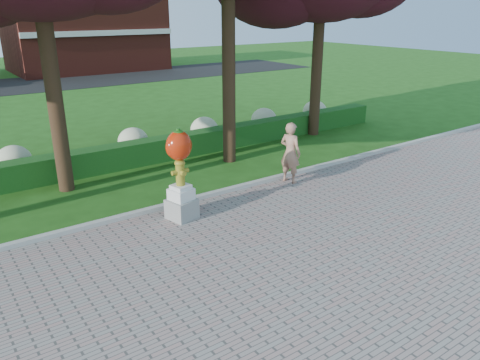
% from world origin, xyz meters
% --- Properties ---
extents(ground, '(100.00, 100.00, 0.00)m').
position_xyz_m(ground, '(0.00, 0.00, 0.00)').
color(ground, '#204B12').
rests_on(ground, ground).
extents(walkway, '(40.00, 14.00, 0.04)m').
position_xyz_m(walkway, '(0.00, -4.00, 0.02)').
color(walkway, gray).
rests_on(walkway, ground).
extents(curb, '(40.00, 0.18, 0.15)m').
position_xyz_m(curb, '(0.00, 3.00, 0.07)').
color(curb, '#ADADA5').
rests_on(curb, ground).
extents(lawn_hedge, '(24.00, 0.70, 0.80)m').
position_xyz_m(lawn_hedge, '(0.00, 7.00, 0.40)').
color(lawn_hedge, '#124216').
rests_on(lawn_hedge, ground).
extents(hydrangea_row, '(20.10, 1.10, 0.99)m').
position_xyz_m(hydrangea_row, '(0.57, 8.00, 0.55)').
color(hydrangea_row, beige).
rests_on(hydrangea_row, ground).
extents(street, '(50.00, 8.00, 0.02)m').
position_xyz_m(street, '(0.00, 28.00, 0.01)').
color(street, black).
rests_on(street, ground).
extents(building_right, '(12.00, 8.00, 6.40)m').
position_xyz_m(building_right, '(8.00, 34.00, 3.20)').
color(building_right, maroon).
rests_on(building_right, ground).
extents(hydrant_sculpture, '(0.77, 0.77, 2.35)m').
position_xyz_m(hydrant_sculpture, '(-0.21, 2.17, 1.28)').
color(hydrant_sculpture, gray).
rests_on(hydrant_sculpture, walkway).
extents(woman, '(0.62, 0.78, 1.87)m').
position_xyz_m(woman, '(3.76, 2.60, 0.97)').
color(woman, '#A6765F').
rests_on(woman, walkway).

